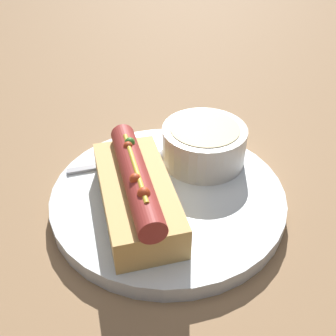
% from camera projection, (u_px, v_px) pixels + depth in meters
% --- Properties ---
extents(ground_plane, '(4.00, 4.00, 0.00)m').
position_uv_depth(ground_plane, '(168.00, 203.00, 0.46)').
color(ground_plane, '#93704C').
extents(dinner_plate, '(0.27, 0.27, 0.02)m').
position_uv_depth(dinner_plate, '(168.00, 197.00, 0.46)').
color(dinner_plate, white).
rests_on(dinner_plate, ground_plane).
extents(hot_dog, '(0.18, 0.12, 0.06)m').
position_uv_depth(hot_dog, '(136.00, 191.00, 0.41)').
color(hot_dog, '#DBAD60').
rests_on(hot_dog, dinner_plate).
extents(soup_bowl, '(0.10, 0.10, 0.05)m').
position_uv_depth(soup_bowl, '(204.00, 143.00, 0.48)').
color(soup_bowl, silver).
rests_on(soup_bowl, dinner_plate).
extents(spoon, '(0.06, 0.15, 0.01)m').
position_uv_depth(spoon, '(151.00, 157.00, 0.50)').
color(spoon, '#B7B7BC').
rests_on(spoon, dinner_plate).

